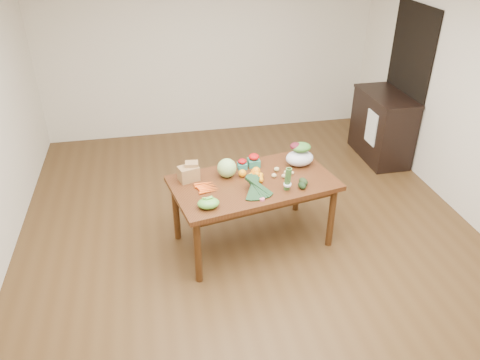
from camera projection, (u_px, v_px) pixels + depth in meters
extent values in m
plane|color=#4E351B|center=(252.00, 241.00, 5.06)|extent=(6.00, 6.00, 0.00)
cube|color=silver|center=(209.00, 46.00, 6.92)|extent=(5.00, 0.02, 2.70)
cube|color=#522D13|center=(253.00, 212.00, 4.87)|extent=(1.75, 1.19, 0.75)
cube|color=black|center=(406.00, 85.00, 6.32)|extent=(0.02, 1.00, 2.10)
cube|color=black|center=(382.00, 126.00, 6.55)|extent=(0.52, 1.02, 0.94)
cube|color=white|center=(371.00, 128.00, 6.31)|extent=(0.02, 0.28, 0.45)
sphere|color=#A3D279|center=(227.00, 168.00, 4.71)|extent=(0.20, 0.20, 0.20)
sphere|color=orange|center=(242.00, 173.00, 4.74)|extent=(0.08, 0.08, 0.08)
sphere|color=orange|center=(256.00, 171.00, 4.77)|extent=(0.09, 0.09, 0.09)
sphere|color=orange|center=(254.00, 172.00, 4.77)|extent=(0.07, 0.07, 0.07)
ellipsoid|color=#6EB73E|center=(208.00, 203.00, 4.24)|extent=(0.20, 0.15, 0.09)
ellipsoid|color=tan|center=(274.00, 175.00, 4.73)|extent=(0.05, 0.05, 0.04)
ellipsoid|color=tan|center=(284.00, 176.00, 4.73)|extent=(0.05, 0.05, 0.05)
ellipsoid|color=tan|center=(286.00, 172.00, 4.80)|extent=(0.04, 0.04, 0.04)
ellipsoid|color=#CFC377|center=(277.00, 169.00, 4.84)|extent=(0.06, 0.05, 0.05)
ellipsoid|color=tan|center=(292.00, 173.00, 4.79)|extent=(0.05, 0.04, 0.04)
ellipsoid|color=black|center=(302.00, 186.00, 4.54)|extent=(0.09, 0.11, 0.07)
ellipsoid|color=black|center=(303.00, 182.00, 4.60)|extent=(0.10, 0.13, 0.08)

